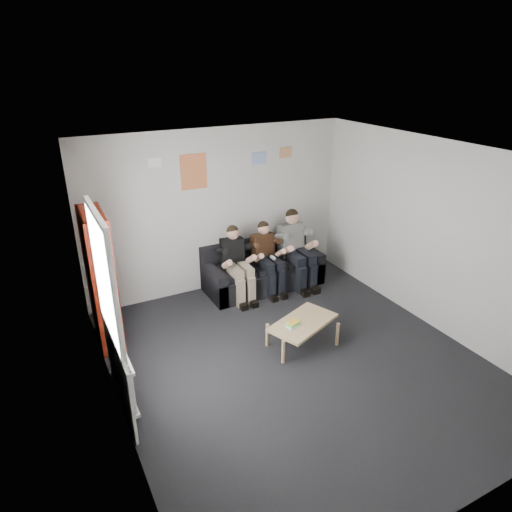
{
  "coord_description": "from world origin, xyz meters",
  "views": [
    {
      "loc": [
        -2.76,
        -4.14,
        3.7
      ],
      "look_at": [
        0.07,
        1.3,
        0.99
      ],
      "focal_mm": 32.0,
      "sensor_mm": 36.0,
      "label": 1
    }
  ],
  "objects": [
    {
      "name": "room_shell",
      "position": [
        0.0,
        0.0,
        1.35
      ],
      "size": [
        5.0,
        5.0,
        5.0
      ],
      "color": "black",
      "rests_on": "ground"
    },
    {
      "name": "sofa",
      "position": [
        0.62,
        2.12,
        0.28
      ],
      "size": [
        2.01,
        0.82,
        0.78
      ],
      "color": "black",
      "rests_on": "ground"
    },
    {
      "name": "bookshelf",
      "position": [
        -2.08,
        1.66,
        0.95
      ],
      "size": [
        0.28,
        0.85,
        1.9
      ],
      "rotation": [
        0.0,
        0.0,
        -0.04
      ],
      "color": "maroon",
      "rests_on": "ground"
    },
    {
      "name": "coffee_table",
      "position": [
        0.26,
        0.27,
        0.34
      ],
      "size": [
        0.96,
        0.53,
        0.39
      ],
      "rotation": [
        0.0,
        0.0,
        0.38
      ],
      "color": "tan",
      "rests_on": "ground"
    },
    {
      "name": "game_cases",
      "position": [
        0.08,
        0.25,
        0.41
      ],
      "size": [
        0.2,
        0.18,
        0.04
      ],
      "rotation": [
        0.0,
        0.0,
        0.16
      ],
      "color": "silver",
      "rests_on": "coffee_table"
    },
    {
      "name": "person_left",
      "position": [
        0.06,
        1.93,
        0.61
      ],
      "size": [
        0.37,
        0.79,
        1.22
      ],
      "rotation": [
        0.0,
        0.0,
        -0.16
      ],
      "color": "black",
      "rests_on": "sofa"
    },
    {
      "name": "person_middle",
      "position": [
        0.62,
        1.93,
        0.6
      ],
      "size": [
        0.36,
        0.77,
        1.2
      ],
      "rotation": [
        0.0,
        0.0,
        0.05
      ],
      "color": "#492A18",
      "rests_on": "sofa"
    },
    {
      "name": "person_right",
      "position": [
        1.18,
        1.92,
        0.64
      ],
      "size": [
        0.42,
        0.9,
        1.32
      ],
      "rotation": [
        0.0,
        0.0,
        -0.02
      ],
      "color": "silver",
      "rests_on": "sofa"
    },
    {
      "name": "radiator",
      "position": [
        -2.15,
        0.2,
        0.35
      ],
      "size": [
        0.1,
        0.64,
        0.6
      ],
      "color": "white",
      "rests_on": "ground"
    },
    {
      "name": "window",
      "position": [
        -2.22,
        0.2,
        1.03
      ],
      "size": [
        0.05,
        1.3,
        2.36
      ],
      "color": "white",
      "rests_on": "room_shell"
    },
    {
      "name": "poster_large",
      "position": [
        -0.4,
        2.49,
        2.05
      ],
      "size": [
        0.42,
        0.01,
        0.55
      ],
      "primitive_type": "cube",
      "color": "gold",
      "rests_on": "room_shell"
    },
    {
      "name": "poster_blue",
      "position": [
        0.75,
        2.49,
        2.15
      ],
      "size": [
        0.25,
        0.01,
        0.2
      ],
      "primitive_type": "cube",
      "color": "#407ADC",
      "rests_on": "room_shell"
    },
    {
      "name": "poster_pink",
      "position": [
        1.25,
        2.49,
        2.2
      ],
      "size": [
        0.22,
        0.01,
        0.18
      ],
      "primitive_type": "cube",
      "color": "#B5386C",
      "rests_on": "room_shell"
    },
    {
      "name": "poster_sign",
      "position": [
        -1.0,
        2.49,
        2.25
      ],
      "size": [
        0.2,
        0.01,
        0.14
      ],
      "primitive_type": "cube",
      "color": "white",
      "rests_on": "room_shell"
    }
  ]
}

